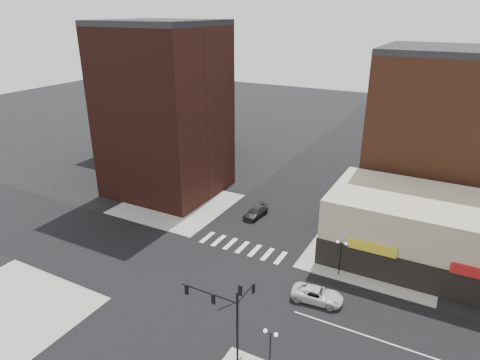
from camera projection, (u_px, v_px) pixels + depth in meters
The scene contains 14 objects.
ground at pixel (207, 283), 45.71m from camera, with size 240.00×240.00×0.00m, color black.
road_ew at pixel (207, 282), 45.70m from camera, with size 200.00×14.00×0.02m, color black.
road_ns at pixel (207, 282), 45.70m from camera, with size 14.00×200.00×0.02m, color black.
sidewalk_nw at pixel (177, 204), 63.91m from camera, with size 15.00×15.00×0.12m, color gray.
sidewalk_ne at pixel (375, 253), 51.12m from camera, with size 15.00×15.00×0.12m, color gray.
building_nw at pixel (164, 113), 64.51m from camera, with size 16.00×15.00×25.00m, color #3B1812.
building_nw_low at pixel (162, 123), 85.32m from camera, with size 20.00×18.00×12.00m, color #3B1812.
building_ne_midrise at pixel (443, 139), 57.29m from camera, with size 18.00×15.00×22.00m, color brown.
building_ne_row at pixel (439, 240), 47.45m from camera, with size 24.20×12.20×8.00m.
traffic_signal at pixel (229, 307), 34.27m from camera, with size 5.59×3.09×7.77m.
street_lamp_se_a at pixel (270, 341), 33.10m from camera, with size 1.22×0.32×4.16m.
street_lamp_ne at pixel (341, 249), 45.71m from camera, with size 1.22×0.32×4.16m.
white_suv at pixel (317, 295), 42.61m from camera, with size 2.36×5.12×1.42m, color silver.
dark_sedan_north at pixel (256, 212), 59.93m from camera, with size 1.89×4.65×1.35m, color black.
Camera 1 is at (21.31, -32.01, 27.26)m, focal length 32.00 mm.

